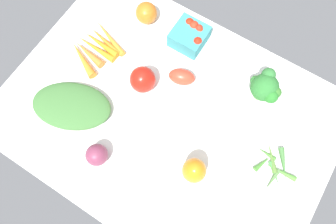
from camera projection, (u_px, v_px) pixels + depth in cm
name	position (u px, v px, depth cm)	size (l,w,h in cm)	color
tablecloth	(168.00, 115.00, 98.58)	(104.00, 76.00, 2.00)	white
leafy_greens_clump	(72.00, 106.00, 96.27)	(25.46, 15.89, 4.25)	#407338
okra_pile	(275.00, 166.00, 91.51)	(13.90, 14.35, 1.91)	#537E43
carrot_bunch	(95.00, 48.00, 103.85)	(18.56, 20.51, 2.91)	orange
roma_tomato	(182.00, 77.00, 98.90)	(8.71, 5.32, 5.32)	#E43E29
broccoli_head	(266.00, 87.00, 92.70)	(10.16, 9.85, 11.61)	#A3C87E
bell_pepper_red	(143.00, 80.00, 96.48)	(8.32, 8.32, 9.18)	red
berry_basket	(190.00, 36.00, 103.03)	(11.11, 11.11, 7.15)	teal
red_onion_near_basket	(97.00, 155.00, 90.04)	(6.67, 6.67, 6.67)	#7F3650
bell_pepper_orange	(194.00, 170.00, 87.05)	(7.06, 7.06, 9.76)	orange
heirloom_tomato_orange	(146.00, 13.00, 105.46)	(7.58, 7.58, 7.58)	orange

